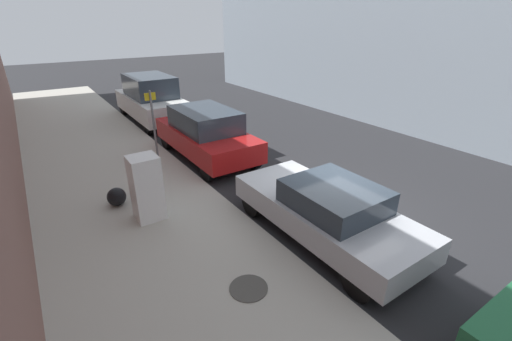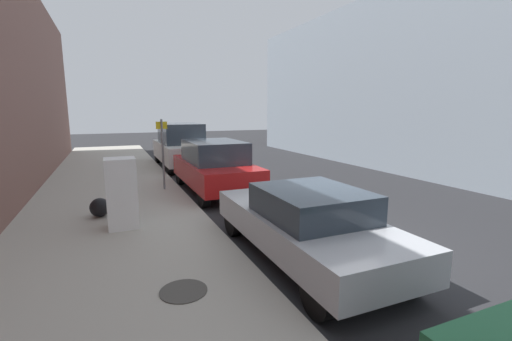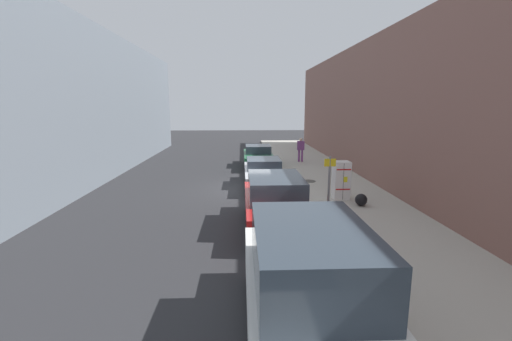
# 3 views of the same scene
# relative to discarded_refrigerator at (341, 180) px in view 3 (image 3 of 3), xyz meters

# --- Properties ---
(ground_plane) EXTENTS (80.00, 80.00, 0.00)m
(ground_plane) POSITION_rel_discarded_refrigerator_xyz_m (4.08, -2.39, -0.93)
(ground_plane) COLOR #28282B
(sidewalk_slab) EXTENTS (4.46, 44.00, 0.14)m
(sidewalk_slab) POSITION_rel_discarded_refrigerator_xyz_m (-0.24, -2.39, -0.86)
(sidewalk_slab) COLOR #B2ADA0
(sidewalk_slab) RESTS_ON ground
(building_facade_near) EXTENTS (1.80, 39.60, 7.48)m
(building_facade_near) POSITION_rel_discarded_refrigerator_xyz_m (-3.37, -2.39, 2.81)
(building_facade_near) COLOR #7F564C
(building_facade_near) RESTS_ON ground
(building_facade_across) EXTENTS (2.12, 37.40, 8.03)m
(building_facade_across) POSITION_rel_discarded_refrigerator_xyz_m (12.34, -2.39, 3.08)
(building_facade_across) COLOR slate
(building_facade_across) RESTS_ON ground
(discarded_refrigerator) EXTENTS (0.65, 0.63, 1.59)m
(discarded_refrigerator) POSITION_rel_discarded_refrigerator_xyz_m (0.00, 0.00, 0.00)
(discarded_refrigerator) COLOR white
(discarded_refrigerator) RESTS_ON sidewalk_slab
(manhole_cover) EXTENTS (0.70, 0.70, 0.02)m
(manhole_cover) POSITION_rel_discarded_refrigerator_xyz_m (0.67, -3.38, -0.79)
(manhole_cover) COLOR #47443F
(manhole_cover) RESTS_ON sidewalk_slab
(street_sign_post) EXTENTS (0.36, 0.07, 2.35)m
(street_sign_post) POSITION_rel_discarded_refrigerator_xyz_m (1.45, 3.56, 0.53)
(street_sign_post) COLOR slate
(street_sign_post) RESTS_ON sidewalk_slab
(trash_bag) EXTENTS (0.48, 0.48, 0.48)m
(trash_bag) POSITION_rel_discarded_refrigerator_xyz_m (-0.51, 1.07, -0.56)
(trash_bag) COLOR black
(trash_bag) RESTS_ON sidewalk_slab
(pedestrian_walking_far) EXTENTS (0.48, 0.22, 1.67)m
(pedestrian_walking_far) POSITION_rel_discarded_refrigerator_xyz_m (0.05, -9.64, 0.17)
(pedestrian_walking_far) COLOR #7A3D7F
(pedestrian_walking_far) RESTS_ON sidewalk_slab
(parked_sedan_green) EXTENTS (1.85, 4.59, 1.41)m
(parked_sedan_green) POSITION_rel_discarded_refrigerator_xyz_m (3.07, -8.56, -0.19)
(parked_sedan_green) COLOR #1E6038
(parked_sedan_green) RESTS_ON ground
(parked_sedan_silver) EXTENTS (1.87, 4.60, 1.39)m
(parked_sedan_silver) POSITION_rel_discarded_refrigerator_xyz_m (3.07, -2.88, -0.21)
(parked_sedan_silver) COLOR silver
(parked_sedan_silver) RESTS_ON ground
(parked_suv_red) EXTENTS (1.95, 4.67, 1.76)m
(parked_suv_red) POSITION_rel_discarded_refrigerator_xyz_m (3.07, 3.03, -0.02)
(parked_suv_red) COLOR red
(parked_suv_red) RESTS_ON ground
(parked_van_white) EXTENTS (2.04, 5.13, 2.15)m
(parked_van_white) POSITION_rel_discarded_refrigerator_xyz_m (3.07, 8.77, 0.14)
(parked_van_white) COLOR silver
(parked_van_white) RESTS_ON ground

